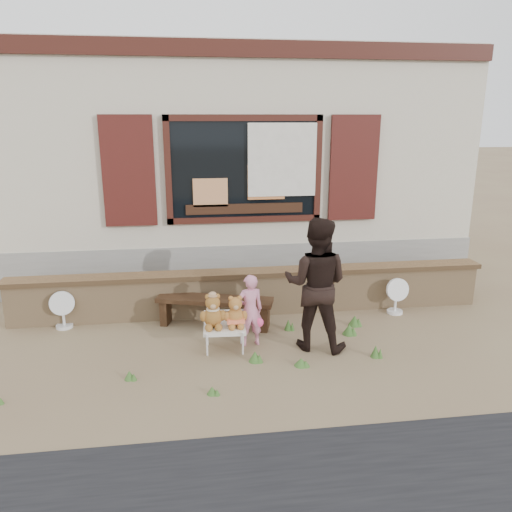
{
  "coord_description": "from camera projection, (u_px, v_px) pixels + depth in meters",
  "views": [
    {
      "loc": [
        -0.91,
        -6.0,
        2.87
      ],
      "look_at": [
        0.0,
        0.6,
        1.0
      ],
      "focal_mm": 35.0,
      "sensor_mm": 36.0,
      "label": 1
    }
  ],
  "objects": [
    {
      "name": "ground",
      "position": [
        262.0,
        340.0,
        6.62
      ],
      "size": [
        80.0,
        80.0,
        0.0
      ],
      "primitive_type": "plane",
      "color": "brown",
      "rests_on": "ground"
    },
    {
      "name": "child",
      "position": [
        250.0,
        310.0,
        6.38
      ],
      "size": [
        0.38,
        0.28,
        0.95
      ],
      "primitive_type": "imported",
      "rotation": [
        0.0,
        0.0,
        3.3
      ],
      "color": "pink",
      "rests_on": "ground"
    },
    {
      "name": "bench",
      "position": [
        215.0,
        305.0,
        7.01
      ],
      "size": [
        1.66,
        0.8,
        0.42
      ],
      "rotation": [
        0.0,
        0.0,
        -0.29
      ],
      "color": "black",
      "rests_on": "ground"
    },
    {
      "name": "grass_tufts",
      "position": [
        299.0,
        344.0,
        6.37
      ],
      "size": [
        4.47,
        1.7,
        0.16
      ],
      "color": "#3B6428",
      "rests_on": "ground"
    },
    {
      "name": "fan_left",
      "position": [
        63.0,
        309.0,
        6.95
      ],
      "size": [
        0.35,
        0.23,
        0.55
      ],
      "rotation": [
        0.0,
        0.0,
        0.2
      ],
      "color": "silver",
      "rests_on": "ground"
    },
    {
      "name": "teddy_bear_left",
      "position": [
        213.0,
        310.0,
        6.21
      ],
      "size": [
        0.34,
        0.3,
        0.44
      ],
      "primitive_type": null,
      "rotation": [
        0.0,
        0.0,
        -0.05
      ],
      "color": "brown",
      "rests_on": "folding_chair"
    },
    {
      "name": "teddy_bear_right",
      "position": [
        235.0,
        311.0,
        6.24
      ],
      "size": [
        0.31,
        0.28,
        0.41
      ],
      "primitive_type": null,
      "rotation": [
        0.0,
        0.0,
        -0.05
      ],
      "color": "brown",
      "rests_on": "folding_chair"
    },
    {
      "name": "folding_chair",
      "position": [
        224.0,
        328.0,
        6.29
      ],
      "size": [
        0.55,
        0.49,
        0.32
      ],
      "rotation": [
        0.0,
        0.0,
        -0.05
      ],
      "color": "silver",
      "rests_on": "ground"
    },
    {
      "name": "shopfront",
      "position": [
        230.0,
        160.0,
        10.36
      ],
      "size": [
        8.04,
        5.13,
        4.0
      ],
      "color": "#AEA48D",
      "rests_on": "ground"
    },
    {
      "name": "fan_right",
      "position": [
        396.0,
        296.0,
        7.47
      ],
      "size": [
        0.35,
        0.24,
        0.56
      ],
      "rotation": [
        0.0,
        0.0,
        0.06
      ],
      "color": "white",
      "rests_on": "ground"
    },
    {
      "name": "brick_wall",
      "position": [
        252.0,
        291.0,
        7.48
      ],
      "size": [
        7.1,
        0.36,
        0.67
      ],
      "color": "tan",
      "rests_on": "ground"
    },
    {
      "name": "adult",
      "position": [
        316.0,
        284.0,
        6.22
      ],
      "size": [
        1.01,
        0.92,
        1.7
      ],
      "primitive_type": "imported",
      "rotation": [
        0.0,
        0.0,
        2.73
      ],
      "color": "black",
      "rests_on": "ground"
    }
  ]
}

